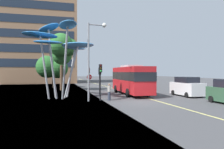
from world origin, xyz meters
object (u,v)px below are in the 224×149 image
traffic_light_kerb_far (100,75)px  car_parked_mid (187,87)px  pedestrian (109,92)px  red_bus (131,78)px  traffic_light_island_mid (89,74)px  leaf_sculpture (60,41)px  no_entry_sign (89,81)px  traffic_light_kerb_near (100,74)px  street_lamp (93,51)px

traffic_light_kerb_far → car_parked_mid: bearing=-12.2°
pedestrian → traffic_light_kerb_far: bearing=93.4°
red_bus → pedestrian: bearing=-129.0°
traffic_light_island_mid → leaf_sculpture: bearing=-119.4°
red_bus → leaf_sculpture: bearing=-168.7°
car_parked_mid → traffic_light_kerb_far: bearing=167.8°
traffic_light_island_mid → pedestrian: 10.88m
traffic_light_island_mid → no_entry_sign: 5.44m
traffic_light_kerb_near → car_parked_mid: size_ratio=0.78×
traffic_light_kerb_near → traffic_light_kerb_far: traffic_light_kerb_near is taller
car_parked_mid → pedestrian: (-9.62, -1.47, -0.22)m
traffic_light_kerb_near → traffic_light_kerb_far: 3.66m
traffic_light_kerb_near → pedestrian: 1.95m
traffic_light_island_mid → no_entry_sign: (-0.76, -5.32, -0.82)m
traffic_light_kerb_far → street_lamp: street_lamp is taller
red_bus → car_parked_mid: size_ratio=2.23×
pedestrian → leaf_sculpture: bearing=144.3°
no_entry_sign → leaf_sculpture: bearing=-148.2°
street_lamp → pedestrian: size_ratio=4.52×
red_bus → leaf_sculpture: 9.70m
red_bus → pedestrian: (-4.05, -5.01, -1.15)m
traffic_light_island_mid → street_lamp: (-1.26, -10.81, 2.36)m
traffic_light_kerb_near → no_entry_sign: size_ratio=1.43×
leaf_sculpture → no_entry_sign: bearing=31.8°
traffic_light_island_mid → traffic_light_kerb_far: bearing=-88.8°
street_lamp → traffic_light_kerb_far: bearing=68.9°
car_parked_mid → traffic_light_island_mid: bearing=137.1°
red_bus → car_parked_mid: 6.67m
car_parked_mid → street_lamp: 11.97m
leaf_sculpture → red_bus: bearing=11.3°
street_lamp → traffic_light_kerb_near: bearing=5.2°
traffic_light_island_mid → traffic_light_kerb_near: bearing=-92.7°
leaf_sculpture → street_lamp: 4.63m
leaf_sculpture → no_entry_sign: (3.45, 2.14, -4.42)m
traffic_light_island_mid → car_parked_mid: traffic_light_island_mid is taller
red_bus → leaf_sculpture: (-8.62, -1.72, 4.09)m
traffic_light_kerb_near → pedestrian: (0.88, -0.00, -1.74)m
traffic_light_kerb_far → car_parked_mid: 10.16m
traffic_light_kerb_far → car_parked_mid: (9.84, -2.13, -1.34)m
leaf_sculpture → traffic_light_kerb_far: 5.71m
red_bus → street_lamp: size_ratio=1.34×
car_parked_mid → no_entry_sign: size_ratio=1.82×
leaf_sculpture → traffic_light_island_mid: size_ratio=2.42×
traffic_light_kerb_far → no_entry_sign: 2.17m
traffic_light_kerb_far → traffic_light_island_mid: traffic_light_island_mid is taller
leaf_sculpture → no_entry_sign: leaf_sculpture is taller
traffic_light_kerb_near → car_parked_mid: bearing=7.9°
traffic_light_kerb_far → traffic_light_island_mid: size_ratio=0.97×
red_bus → no_entry_sign: (-5.17, 0.42, -0.33)m
traffic_light_kerb_far → no_entry_sign: (-0.91, 1.82, -0.74)m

